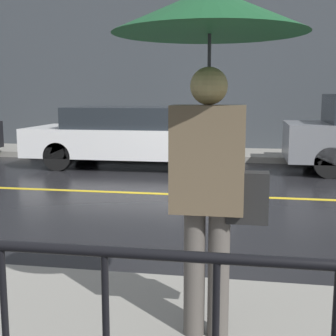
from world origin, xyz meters
TOP-DOWN VIEW (x-y plane):
  - ground_plane at (0.00, 0.00)m, footprint 80.00×80.00m
  - sidewalk_far at (0.00, 4.66)m, footprint 28.00×1.83m
  - lane_marking at (0.00, 0.00)m, footprint 25.20×0.12m
  - building_storefront at (0.00, 5.72)m, footprint 28.00×0.30m
  - pedestrian at (0.39, -4.64)m, footprint 1.10×1.10m
  - car_white at (-2.00, 2.83)m, footprint 4.56×1.95m

SIDE VIEW (x-z plane):
  - ground_plane at x=0.00m, z-range 0.00..0.00m
  - lane_marking at x=0.00m, z-range 0.00..0.01m
  - sidewalk_far at x=0.00m, z-range 0.00..0.15m
  - car_white at x=-2.00m, z-range 0.02..1.35m
  - pedestrian at x=0.39m, z-range 0.78..2.83m
  - building_storefront at x=0.00m, z-range 0.00..5.93m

